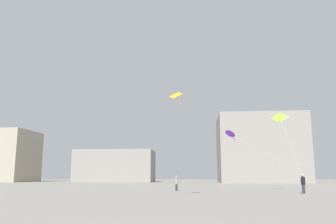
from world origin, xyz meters
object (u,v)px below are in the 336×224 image
Objects in this scene: building_centre_hall at (116,166)px; kite_violet_diamond at (231,134)px; building_right_hall at (260,149)px; kite_lime_delta at (280,118)px; person_in_black at (303,183)px; person_in_grey at (176,182)px; kite_amber_delta at (176,101)px.

kite_violet_diamond is at bearing -68.51° from building_centre_hall.
kite_lime_delta is at bearing -97.94° from building_right_hall.
person_in_grey is (-11.81, 5.19, -0.09)m from person_in_black.
kite_amber_delta is 59.07m from building_right_hall.
building_right_hall is (17.17, 43.70, 6.80)m from person_in_grey.
kite_amber_delta reaches higher than person_in_grey.
person_in_grey is at bearing 164.65° from kite_lime_delta.
kite_amber_delta is 0.71× the size of building_centre_hall.
kite_lime_delta is at bearing -61.69° from building_centre_hall.
kite_lime_delta is at bearing 45.24° from kite_amber_delta.
kite_lime_delta is (-1.14, 2.26, 6.35)m from person_in_black.
kite_violet_diamond is at bearing -102.90° from building_right_hall.
building_right_hall reaches higher than kite_amber_delta.
building_centre_hall reaches higher than kite_amber_delta.
kite_amber_delta is at bearing -106.22° from building_right_hall.
kite_lime_delta reaches higher than person_in_grey.
building_centre_hall reaches higher than kite_violet_diamond.
person_in_grey is 0.21× the size of kite_violet_diamond.
kite_amber_delta is (-11.14, -7.82, 6.05)m from person_in_black.
kite_violet_diamond is 0.38× the size of building_right_hall.
building_centre_hall reaches higher than person_in_grey.
kite_amber_delta is at bearing -73.27° from building_centre_hall.
kite_lime_delta is at bearing -168.05° from person_in_black.
kite_lime_delta is 0.32× the size of building_centre_hall.
person_in_grey is at bearing -128.43° from person_in_black.
building_right_hall is at bearing 159.04° from person_in_black.
person_in_grey is 0.08× the size of building_centre_hall.
kite_violet_diamond reaches higher than person_in_grey.
building_centre_hall is 37.08m from building_right_hall.
kite_amber_delta is 14.21m from kite_lime_delta.
kite_violet_diamond reaches higher than person_in_black.
kite_lime_delta reaches higher than person_in_black.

